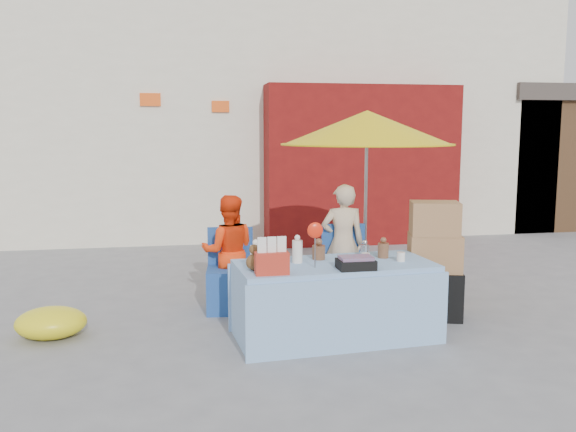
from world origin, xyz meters
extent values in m
plane|color=slate|center=(0.00, 0.00, 0.00)|extent=(80.00, 80.00, 0.00)
cube|color=silver|center=(0.00, 7.00, 2.25)|extent=(12.00, 5.00, 4.50)
cube|color=maroon|center=(2.20, 4.20, 1.30)|extent=(3.20, 0.60, 2.60)
cube|color=#4C331E|center=(6.50, 6.00, 1.20)|extent=(2.60, 3.00, 2.40)
cube|color=#3F3833|center=(6.50, 6.00, 2.55)|extent=(2.80, 3.20, 0.30)
cube|color=#F05314|center=(-1.20, 4.48, 2.35)|extent=(0.32, 0.04, 0.20)
cube|color=#F05314|center=(-0.10, 4.48, 2.25)|extent=(0.28, 0.04, 0.18)
cube|color=#83A6D1|center=(0.55, -0.30, 0.35)|extent=(1.82, 0.93, 0.69)
cube|color=#83A6D1|center=(0.59, -0.71, 0.32)|extent=(1.80, 0.18, 0.65)
cube|color=#83A6D1|center=(0.52, 0.10, 0.32)|extent=(1.80, 0.18, 0.65)
cylinder|color=white|center=(-0.15, -0.22, 0.78)|extent=(0.11, 0.11, 0.17)
cylinder|color=brown|center=(0.03, -0.12, 0.77)|extent=(0.12, 0.12, 0.15)
cylinder|color=white|center=(0.22, -0.24, 0.80)|extent=(0.10, 0.10, 0.20)
cylinder|color=brown|center=(0.45, -0.13, 0.76)|extent=(0.13, 0.13, 0.13)
cylinder|color=#B2B2B7|center=(0.91, -0.07, 0.75)|extent=(0.09, 0.09, 0.11)
cylinder|color=brown|center=(1.05, -0.17, 0.76)|extent=(0.11, 0.11, 0.14)
cylinder|color=white|center=(0.84, -0.33, 0.74)|extent=(0.08, 0.08, 0.08)
cylinder|color=white|center=(1.16, -0.35, 0.74)|extent=(0.08, 0.08, 0.08)
sphere|color=brown|center=(-0.19, -0.46, 0.76)|extent=(0.14, 0.14, 0.14)
ellipsoid|color=red|center=(0.34, -0.46, 1.02)|extent=(0.14, 0.06, 0.14)
cube|color=#B62B1B|center=(-0.07, -0.63, 0.79)|extent=(0.29, 0.15, 0.19)
cube|color=black|center=(0.67, -0.57, 0.74)|extent=(0.33, 0.25, 0.08)
cube|color=#204995|center=(-0.30, 0.70, 0.23)|extent=(0.53, 0.51, 0.45)
cube|color=#204995|center=(-0.28, 0.92, 0.65)|extent=(0.48, 0.09, 0.40)
cube|color=#204995|center=(0.95, 0.70, 0.23)|extent=(0.53, 0.51, 0.45)
cube|color=#204995|center=(0.97, 0.92, 0.65)|extent=(0.48, 0.09, 0.40)
imported|color=#FF380D|center=(-0.30, 0.85, 0.60)|extent=(0.63, 0.51, 1.20)
imported|color=beige|center=(0.95, 0.85, 0.65)|extent=(0.50, 0.36, 1.30)
cylinder|color=gray|center=(1.25, 1.00, 1.00)|extent=(0.04, 0.04, 2.00)
cone|color=#E0BC0B|center=(1.25, 1.00, 1.90)|extent=(1.90, 1.90, 0.38)
cylinder|color=#E0BC0B|center=(1.25, 1.00, 1.72)|extent=(1.90, 1.90, 0.02)
cube|color=black|center=(1.69, 0.11, 0.24)|extent=(0.63, 0.56, 0.48)
cube|color=#9A6945|center=(1.69, 0.11, 0.67)|extent=(0.59, 0.50, 0.37)
cube|color=#9A6945|center=(1.67, 0.09, 1.01)|extent=(0.54, 0.46, 0.33)
ellipsoid|color=yellow|center=(-1.98, 0.14, 0.14)|extent=(0.78, 0.71, 0.28)
camera|label=1|loc=(-0.83, -5.49, 1.88)|focal=38.00mm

